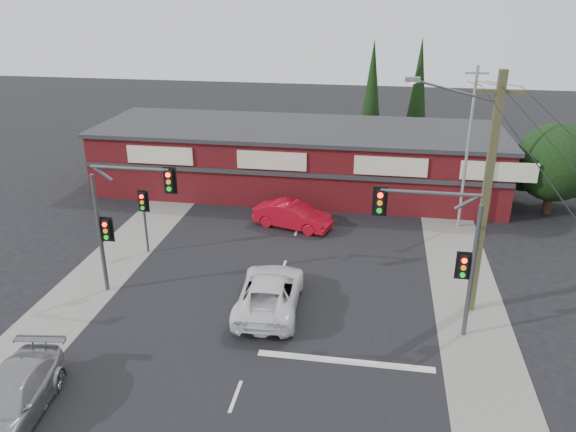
% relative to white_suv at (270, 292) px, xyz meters
% --- Properties ---
extents(ground, '(120.00, 120.00, 0.00)m').
position_rel_white_suv_xyz_m(ground, '(-0.07, -1.71, -0.76)').
color(ground, black).
rests_on(ground, ground).
extents(road_strip, '(14.00, 70.00, 0.01)m').
position_rel_white_suv_xyz_m(road_strip, '(-0.07, 3.29, -0.75)').
color(road_strip, black).
rests_on(road_strip, ground).
extents(verge_left, '(3.00, 70.00, 0.02)m').
position_rel_white_suv_xyz_m(verge_left, '(-8.57, 3.29, -0.75)').
color(verge_left, gray).
rests_on(verge_left, ground).
extents(verge_right, '(3.00, 70.00, 0.02)m').
position_rel_white_suv_xyz_m(verge_right, '(8.43, 3.29, -0.75)').
color(verge_right, gray).
rests_on(verge_right, ground).
extents(stop_line, '(6.50, 0.35, 0.01)m').
position_rel_white_suv_xyz_m(stop_line, '(3.43, -3.21, -0.74)').
color(stop_line, silver).
rests_on(stop_line, ground).
extents(white_suv, '(2.77, 5.57, 1.52)m').
position_rel_white_suv_xyz_m(white_suv, '(0.00, 0.00, 0.00)').
color(white_suv, white).
rests_on(white_suv, ground).
extents(silver_suv, '(2.73, 5.37, 1.49)m').
position_rel_white_suv_xyz_m(silver_suv, '(-6.79, -7.90, -0.01)').
color(silver_suv, '#A1A3A6').
rests_on(silver_suv, ground).
extents(red_sedan, '(4.70, 2.72, 1.46)m').
position_rel_white_suv_xyz_m(red_sedan, '(-0.37, 8.65, -0.03)').
color(red_sedan, '#B60B1B').
rests_on(red_sedan, ground).
extents(lane_dashes, '(0.12, 52.95, 0.01)m').
position_rel_white_suv_xyz_m(lane_dashes, '(-0.07, 5.96, -0.74)').
color(lane_dashes, silver).
rests_on(lane_dashes, ground).
extents(shop_building, '(27.30, 8.40, 4.22)m').
position_rel_white_suv_xyz_m(shop_building, '(-1.06, 15.27, 1.37)').
color(shop_building, '#490E12').
rests_on(shop_building, ground).
extents(tree_cluster, '(5.90, 5.10, 5.50)m').
position_rel_white_suv_xyz_m(tree_cluster, '(14.63, 13.73, 2.14)').
color(tree_cluster, '#2D2116').
rests_on(tree_cluster, ground).
extents(conifer_near, '(1.80, 1.80, 9.25)m').
position_rel_white_suv_xyz_m(conifer_near, '(3.43, 22.29, 4.72)').
color(conifer_near, '#2D2116').
rests_on(conifer_near, ground).
extents(conifer_far, '(1.80, 1.80, 9.25)m').
position_rel_white_suv_xyz_m(conifer_far, '(6.93, 24.29, 4.72)').
color(conifer_far, '#2D2116').
rests_on(conifer_far, ground).
extents(traffic_mast_left, '(3.77, 0.27, 5.97)m').
position_rel_white_suv_xyz_m(traffic_mast_left, '(-6.49, 0.29, 3.17)').
color(traffic_mast_left, '#47494C').
rests_on(traffic_mast_left, ground).
extents(traffic_mast_right, '(3.96, 0.27, 5.97)m').
position_rel_white_suv_xyz_m(traffic_mast_right, '(6.80, -0.71, 3.19)').
color(traffic_mast_right, '#47494C').
rests_on(traffic_mast_right, ground).
extents(pedestal_signal, '(0.55, 0.27, 3.38)m').
position_rel_white_suv_xyz_m(pedestal_signal, '(-7.27, 4.29, 1.65)').
color(pedestal_signal, '#47494C').
rests_on(pedestal_signal, ground).
extents(utility_pole, '(4.38, 0.59, 10.00)m').
position_rel_white_suv_xyz_m(utility_pole, '(8.30, 1.27, 4.64)').
color(utility_pole, '#4E4C2C').
rests_on(utility_pole, ground).
extents(steel_pole, '(1.20, 0.16, 9.00)m').
position_rel_white_suv_xyz_m(steel_pole, '(8.93, 10.29, 3.94)').
color(steel_pole, gray).
rests_on(steel_pole, ground).
extents(power_lines, '(2.01, 29.00, 1.22)m').
position_rel_white_suv_xyz_m(power_lines, '(8.41, -4.18, 8.28)').
color(power_lines, black).
rests_on(power_lines, ground).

